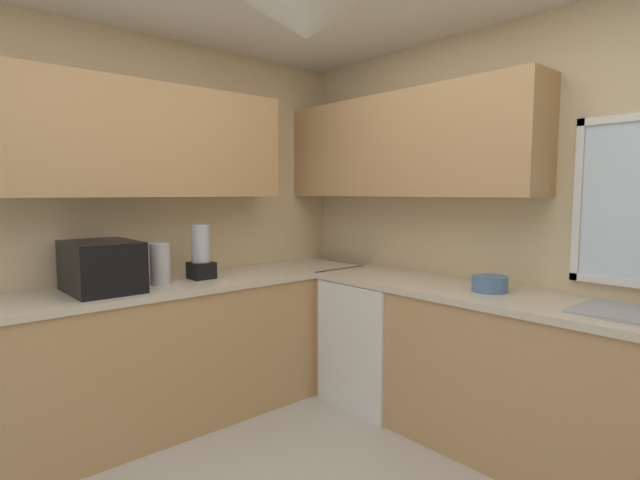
{
  "coord_description": "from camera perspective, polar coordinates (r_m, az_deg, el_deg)",
  "views": [
    {
      "loc": [
        1.38,
        -1.15,
        1.48
      ],
      "look_at": [
        -0.64,
        0.63,
        1.22
      ],
      "focal_mm": 27.51,
      "sensor_mm": 36.0,
      "label": 1
    }
  ],
  "objects": [
    {
      "name": "room_shell",
      "position": [
        2.4,
        1.57,
        11.26
      ],
      "size": [
        3.83,
        3.58,
        2.57
      ],
      "color": "beige",
      "rests_on": "ground_plane"
    },
    {
      "name": "counter_run_left",
      "position": [
        3.31,
        -19.35,
        -12.78
      ],
      "size": [
        0.65,
        3.19,
        0.91
      ],
      "color": "tan",
      "rests_on": "ground_plane"
    },
    {
      "name": "counter_run_back",
      "position": [
        3.01,
        23.44,
        -14.8
      ],
      "size": [
        2.92,
        0.65,
        0.91
      ],
      "color": "tan",
      "rests_on": "ground_plane"
    },
    {
      "name": "dishwasher",
      "position": [
        3.56,
        6.74,
        -11.56
      ],
      "size": [
        0.6,
        0.6,
        0.86
      ],
      "primitive_type": "cube",
      "color": "white",
      "rests_on": "ground_plane"
    },
    {
      "name": "microwave",
      "position": [
        3.09,
        -24.07,
        -2.81
      ],
      "size": [
        0.48,
        0.36,
        0.29
      ],
      "primitive_type": "cube",
      "color": "black",
      "rests_on": "counter_run_left"
    },
    {
      "name": "kettle",
      "position": [
        3.19,
        -18.09,
        -2.65
      ],
      "size": [
        0.12,
        0.12,
        0.26
      ],
      "primitive_type": "cylinder",
      "color": "#B7B7BC",
      "rests_on": "counter_run_left"
    },
    {
      "name": "bowl",
      "position": [
        2.99,
        19.15,
        -4.83
      ],
      "size": [
        0.2,
        0.2,
        0.09
      ],
      "primitive_type": "cylinder",
      "color": "#4C7099",
      "rests_on": "counter_run_back"
    },
    {
      "name": "blender_appliance",
      "position": [
        3.33,
        -13.67,
        -1.63
      ],
      "size": [
        0.15,
        0.15,
        0.36
      ],
      "color": "black",
      "rests_on": "counter_run_left"
    }
  ]
}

